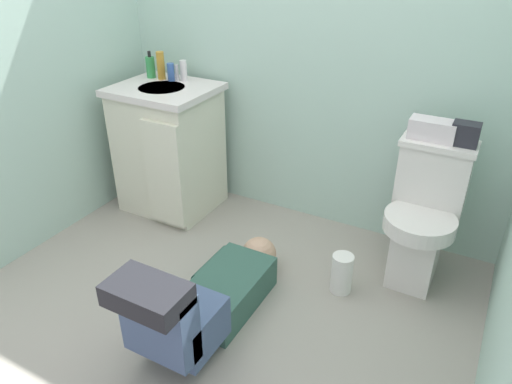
% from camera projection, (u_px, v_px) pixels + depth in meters
% --- Properties ---
extents(ground_plane, '(2.91, 3.03, 0.04)m').
position_uv_depth(ground_plane, '(217.00, 306.00, 2.43)').
color(ground_plane, gray).
extents(wall_back, '(2.57, 0.08, 2.40)m').
position_uv_depth(wall_back, '(311.00, 22.00, 2.65)').
color(wall_back, '#ABCDBD').
rests_on(wall_back, ground_plane).
extents(toilet, '(0.36, 0.46, 0.75)m').
position_uv_depth(toilet, '(423.00, 216.00, 2.45)').
color(toilet, white).
rests_on(toilet, ground_plane).
extents(vanity_cabinet, '(0.60, 0.53, 0.82)m').
position_uv_depth(vanity_cabinet, '(169.00, 148.00, 3.08)').
color(vanity_cabinet, silver).
rests_on(vanity_cabinet, ground_plane).
extents(faucet, '(0.02, 0.02, 0.10)m').
position_uv_depth(faucet, '(177.00, 73.00, 2.98)').
color(faucet, silver).
rests_on(faucet, vanity_cabinet).
extents(person_plumber, '(0.39, 1.06, 0.52)m').
position_uv_depth(person_plumber, '(205.00, 298.00, 2.19)').
color(person_plumber, '#33594C').
rests_on(person_plumber, ground_plane).
extents(tissue_box, '(0.22, 0.11, 0.10)m').
position_uv_depth(tissue_box, '(433.00, 129.00, 2.33)').
color(tissue_box, silver).
rests_on(tissue_box, toilet).
extents(toiletry_bag, '(0.12, 0.09, 0.11)m').
position_uv_depth(toiletry_bag, '(465.00, 134.00, 2.27)').
color(toiletry_bag, '#26262D').
rests_on(toiletry_bag, toilet).
extents(soap_dispenser, '(0.06, 0.06, 0.17)m').
position_uv_depth(soap_dispenser, '(151.00, 67.00, 3.04)').
color(soap_dispenser, '#34944D').
rests_on(soap_dispenser, vanity_cabinet).
extents(bottle_amber, '(0.05, 0.05, 0.17)m').
position_uv_depth(bottle_amber, '(161.00, 66.00, 3.00)').
color(bottle_amber, gold).
rests_on(bottle_amber, vanity_cabinet).
extents(bottle_blue, '(0.04, 0.04, 0.11)m').
position_uv_depth(bottle_blue, '(171.00, 72.00, 2.98)').
color(bottle_blue, '#3C67B7').
rests_on(bottle_blue, vanity_cabinet).
extents(bottle_white, '(0.04, 0.04, 0.13)m').
position_uv_depth(bottle_white, '(184.00, 71.00, 2.97)').
color(bottle_white, silver).
rests_on(bottle_white, vanity_cabinet).
extents(paper_towel_roll, '(0.11, 0.11, 0.22)m').
position_uv_depth(paper_towel_roll, '(342.00, 273.00, 2.46)').
color(paper_towel_roll, white).
rests_on(paper_towel_roll, ground_plane).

